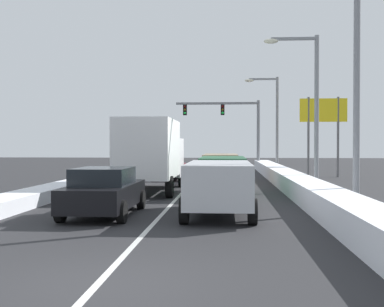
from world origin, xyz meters
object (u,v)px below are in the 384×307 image
(roadside_sign_right, at_px, (323,119))
(street_lamp_right_far, at_px, (272,115))
(sedan_black_center_lane_nearest, at_px, (104,191))
(box_truck_center_lane_second, at_px, (152,152))
(sedan_maroon_center_lane_third, at_px, (169,167))
(suv_tan_right_lane_third, at_px, (221,165))
(street_lamp_right_near, at_px, (347,54))
(suv_silver_right_lane_nearest, at_px, (219,183))
(street_lamp_right_mid, at_px, (309,97))
(suv_green_right_lane_second, at_px, (223,172))
(traffic_light_gantry, at_px, (232,119))

(roadside_sign_right, bearing_deg, street_lamp_right_far, 124.20)
(sedan_black_center_lane_nearest, height_order, box_truck_center_lane_second, box_truck_center_lane_second)
(sedan_maroon_center_lane_third, distance_m, street_lamp_right_far, 10.86)
(suv_tan_right_lane_third, distance_m, street_lamp_right_near, 13.35)
(suv_silver_right_lane_nearest, relative_size, street_lamp_right_mid, 0.65)
(sedan_black_center_lane_nearest, relative_size, roadside_sign_right, 0.82)
(sedan_black_center_lane_nearest, bearing_deg, box_truck_center_lane_second, 87.39)
(box_truck_center_lane_second, distance_m, street_lamp_right_near, 10.19)
(sedan_maroon_center_lane_third, bearing_deg, sedan_black_center_lane_nearest, -90.52)
(suv_tan_right_lane_third, bearing_deg, street_lamp_right_near, -69.90)
(suv_silver_right_lane_nearest, xyz_separation_m, suv_green_right_lane_second, (0.06, 6.50, 0.00))
(traffic_light_gantry, bearing_deg, suv_green_right_lane_second, -91.77)
(suv_green_right_lane_second, height_order, sedan_maroon_center_lane_third, suv_green_right_lane_second)
(suv_tan_right_lane_third, xyz_separation_m, street_lamp_right_mid, (4.30, -4.66, 3.53))
(sedan_black_center_lane_nearest, distance_m, sedan_maroon_center_lane_third, 16.08)
(suv_green_right_lane_second, xyz_separation_m, sedan_black_center_lane_nearest, (-3.69, -6.67, -0.25))
(street_lamp_right_far, xyz_separation_m, roadside_sign_right, (3.05, -4.49, -0.53))
(suv_tan_right_lane_third, relative_size, roadside_sign_right, 0.89)
(suv_silver_right_lane_nearest, bearing_deg, box_truck_center_lane_second, 114.04)
(suv_silver_right_lane_nearest, distance_m, street_lamp_right_far, 23.61)
(sedan_black_center_lane_nearest, bearing_deg, suv_tan_right_lane_third, 75.34)
(box_truck_center_lane_second, height_order, street_lamp_right_far, street_lamp_right_far)
(suv_silver_right_lane_nearest, xyz_separation_m, street_lamp_right_far, (3.80, 23.03, 3.53))
(street_lamp_right_near, bearing_deg, traffic_light_gantry, 97.35)
(street_lamp_right_near, bearing_deg, roadside_sign_right, 81.34)
(suv_silver_right_lane_nearest, xyz_separation_m, sedan_black_center_lane_nearest, (-3.62, -0.17, -0.25))
(box_truck_center_lane_second, bearing_deg, sedan_black_center_lane_nearest, -92.61)
(suv_green_right_lane_second, bearing_deg, sedan_black_center_lane_nearest, -118.93)
(street_lamp_right_far, bearing_deg, sedan_maroon_center_lane_third, -135.61)
(suv_silver_right_lane_nearest, height_order, sedan_maroon_center_lane_third, suv_silver_right_lane_nearest)
(street_lamp_right_far, bearing_deg, roadside_sign_right, -55.80)
(sedan_maroon_center_lane_third, bearing_deg, street_lamp_right_far, 44.39)
(traffic_light_gantry, xyz_separation_m, street_lamp_right_mid, (3.45, -19.86, 0.04))
(suv_silver_right_lane_nearest, relative_size, street_lamp_right_far, 0.65)
(street_lamp_right_mid, xyz_separation_m, roadside_sign_right, (2.66, 9.96, -0.52))
(suv_green_right_lane_second, relative_size, street_lamp_right_far, 0.65)
(street_lamp_right_near, bearing_deg, suv_silver_right_lane_nearest, -162.22)
(sedan_black_center_lane_nearest, bearing_deg, roadside_sign_right, 60.76)
(suv_tan_right_lane_third, bearing_deg, sedan_black_center_lane_nearest, -104.66)
(suv_silver_right_lane_nearest, xyz_separation_m, traffic_light_gantry, (0.74, 28.44, 3.48))
(street_lamp_right_near, height_order, roadside_sign_right, street_lamp_right_near)
(traffic_light_gantry, distance_m, roadside_sign_right, 11.64)
(suv_silver_right_lane_nearest, bearing_deg, street_lamp_right_mid, 63.98)
(street_lamp_right_far, bearing_deg, street_lamp_right_mid, -88.46)
(box_truck_center_lane_second, bearing_deg, suv_tan_right_lane_third, 61.76)
(suv_silver_right_lane_nearest, bearing_deg, suv_tan_right_lane_third, 90.50)
(suv_tan_right_lane_third, distance_m, box_truck_center_lane_second, 6.75)
(sedan_black_center_lane_nearest, height_order, street_lamp_right_far, street_lamp_right_far)
(street_lamp_right_far, height_order, roadside_sign_right, street_lamp_right_far)
(suv_green_right_lane_second, distance_m, roadside_sign_right, 14.14)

